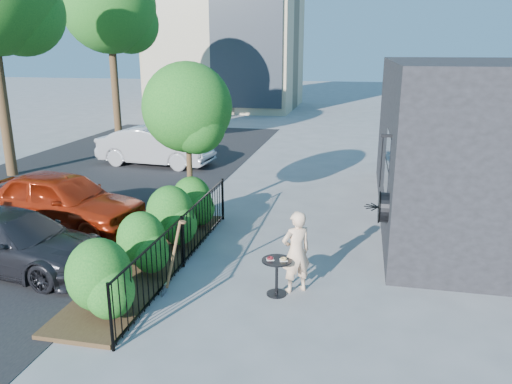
% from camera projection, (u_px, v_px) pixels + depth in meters
% --- Properties ---
extents(ground, '(120.00, 120.00, 0.00)m').
position_uv_depth(ground, '(256.00, 273.00, 9.86)').
color(ground, gray).
rests_on(ground, ground).
extents(shop_building, '(6.22, 9.00, 4.00)m').
position_uv_depth(shop_building, '(508.00, 143.00, 12.43)').
color(shop_building, black).
rests_on(shop_building, ground).
extents(fence, '(0.05, 6.05, 1.10)m').
position_uv_depth(fence, '(183.00, 241.00, 10.00)').
color(fence, black).
rests_on(fence, ground).
extents(planting_bed, '(1.30, 6.00, 0.08)m').
position_uv_depth(planting_bed, '(151.00, 262.00, 10.29)').
color(planting_bed, '#382616').
rests_on(planting_bed, ground).
extents(shrubs, '(1.10, 5.60, 1.24)m').
position_uv_depth(shrubs, '(156.00, 231.00, 10.18)').
color(shrubs, '#135418').
rests_on(shrubs, ground).
extents(patio_tree, '(2.20, 2.20, 3.94)m').
position_uv_depth(patio_tree, '(189.00, 113.00, 12.13)').
color(patio_tree, '#3F2B19').
rests_on(patio_tree, ground).
extents(street, '(9.00, 30.00, 0.01)m').
position_uv_depth(street, '(36.00, 206.00, 14.07)').
color(street, black).
rests_on(street, ground).
extents(street_tree_far, '(4.40, 4.40, 8.28)m').
position_uv_depth(street_tree_far, '(110.00, 12.00, 23.31)').
color(street_tree_far, '#3F2B19').
rests_on(street_tree_far, ground).
extents(cafe_table, '(0.54, 0.54, 0.73)m').
position_uv_depth(cafe_table, '(277.00, 271.00, 8.89)').
color(cafe_table, black).
rests_on(cafe_table, ground).
extents(woman, '(0.67, 0.62, 1.53)m').
position_uv_depth(woman, '(296.00, 252.00, 8.95)').
color(woman, beige).
rests_on(woman, ground).
extents(shovel, '(0.50, 0.19, 1.48)m').
position_uv_depth(shovel, '(172.00, 262.00, 8.80)').
color(shovel, brown).
rests_on(shovel, ground).
extents(car_red, '(4.42, 2.31, 1.44)m').
position_uv_depth(car_red, '(62.00, 200.00, 12.13)').
color(car_red, '#A2250D').
rests_on(car_red, ground).
extents(car_silver, '(4.47, 1.88, 1.44)m').
position_uv_depth(car_silver, '(156.00, 146.00, 18.81)').
color(car_silver, '#A6A5AA').
rests_on(car_silver, ground).
extents(car_darkgrey, '(4.18, 2.15, 1.16)m').
position_uv_depth(car_darkgrey, '(15.00, 241.00, 9.95)').
color(car_darkgrey, black).
rests_on(car_darkgrey, ground).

